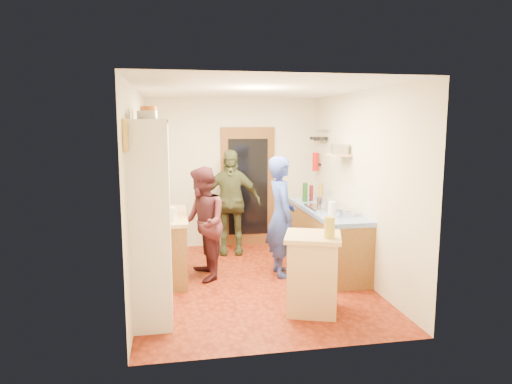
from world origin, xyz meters
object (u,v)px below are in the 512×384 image
object	(u,v)px
island_base	(312,275)
person_back	(231,202)
person_hob	(284,217)
person_left	(204,223)
hutch_body	(152,219)
right_counter_base	(325,239)

from	to	relation	value
island_base	person_back	world-z (taller)	person_back
person_hob	person_left	size ratio (longest dim) A/B	1.08
island_base	person_back	xyz separation A→B (m)	(-0.62, 2.57, 0.44)
island_base	person_hob	bearing A→B (deg)	90.84
island_base	person_left	size ratio (longest dim) A/B	0.54
person_left	person_back	bearing A→B (deg)	149.60
island_base	person_hob	xyz separation A→B (m)	(-0.02, 1.32, 0.43)
person_left	hutch_body	bearing A→B (deg)	-37.51
person_left	island_base	bearing A→B (deg)	32.96
hutch_body	person_left	size ratio (longest dim) A/B	1.39
right_counter_base	island_base	bearing A→B (deg)	-113.73
person_hob	person_left	xyz separation A→B (m)	(-1.12, 0.07, -0.06)
right_counter_base	island_base	distance (m)	1.76
island_base	person_back	distance (m)	2.68
right_counter_base	island_base	xyz separation A→B (m)	(-0.71, -1.61, 0.01)
person_back	person_hob	bearing A→B (deg)	-56.52
person_hob	person_left	world-z (taller)	person_hob
right_counter_base	person_hob	xyz separation A→B (m)	(-0.73, -0.29, 0.44)
right_counter_base	island_base	world-z (taller)	island_base
person_left	person_back	distance (m)	1.29
hutch_body	person_back	distance (m)	2.55
hutch_body	person_hob	xyz separation A→B (m)	(1.77, 1.01, -0.24)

